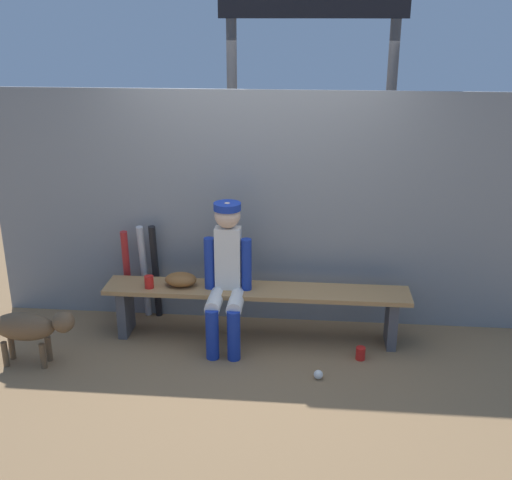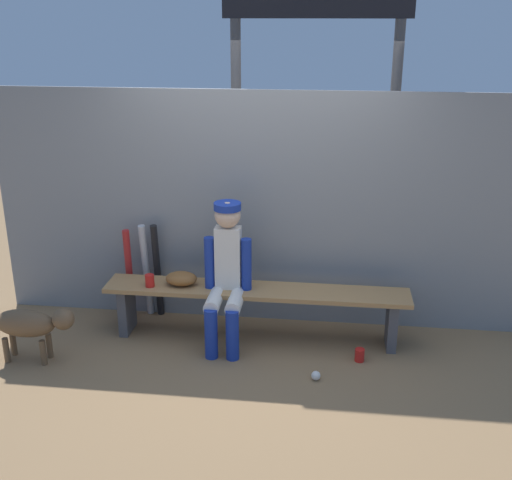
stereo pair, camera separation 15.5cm
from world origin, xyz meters
name	(u,v)px [view 2 (the right image)]	position (x,y,z in m)	size (l,w,h in m)	color
ground_plane	(256,338)	(0.00, 0.00, 0.00)	(30.00, 30.00, 0.00)	olive
chainlink_fence	(262,210)	(0.00, 0.41, 1.07)	(4.92, 0.03, 2.14)	gray
dugout_bench	(256,299)	(0.00, 0.00, 0.38)	(2.66, 0.36, 0.48)	#AD7F4C
player_seated	(226,271)	(-0.24, -0.11, 0.68)	(0.41, 0.55, 1.26)	silver
baseball_glove	(181,279)	(-0.66, 0.00, 0.54)	(0.28, 0.20, 0.12)	brown
bat_aluminum_black	(157,271)	(-0.97, 0.32, 0.47)	(0.06, 0.06, 0.94)	black
bat_aluminum_silver	(146,271)	(-1.08, 0.31, 0.47)	(0.06, 0.06, 0.93)	#B7B7BC
bat_aluminum_red	(129,274)	(-1.23, 0.27, 0.44)	(0.06, 0.06, 0.89)	#B22323
baseball	(316,376)	(0.56, -0.62, 0.04)	(0.07, 0.07, 0.07)	white
cup_on_ground	(360,355)	(0.91, -0.29, 0.06)	(0.08, 0.08, 0.11)	red
cup_on_bench	(150,281)	(-0.93, -0.07, 0.54)	(0.08, 0.08, 0.11)	red
scoreboard	(323,32)	(0.48, 1.24, 2.57)	(2.04, 0.27, 3.70)	#3F3F42
dog	(31,324)	(-1.79, -0.61, 0.34)	(0.84, 0.20, 0.49)	brown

